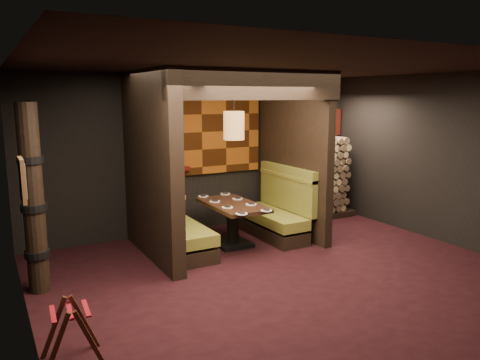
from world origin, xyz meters
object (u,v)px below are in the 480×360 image
object	(u,v)px
dining_table	(233,217)
pendant_lamp	(234,125)
firewood_stack	(313,178)
booth_bench_right	(276,214)
totem_column	(33,201)
booth_bench_left	(176,228)
luggage_rack	(71,331)

from	to	relation	value
dining_table	pendant_lamp	xyz separation A→B (m)	(-0.00, -0.05, 1.51)
dining_table	firewood_stack	bearing A→B (deg)	19.68
pendant_lamp	dining_table	bearing A→B (deg)	90.00
dining_table	firewood_stack	size ratio (longest dim) A/B	0.80
booth_bench_right	totem_column	world-z (taller)	totem_column
totem_column	pendant_lamp	bearing A→B (deg)	7.10
booth_bench_left	pendant_lamp	world-z (taller)	pendant_lamp
booth_bench_left	pendant_lamp	bearing A→B (deg)	-10.24
pendant_lamp	booth_bench_left	bearing A→B (deg)	169.76
booth_bench_left	booth_bench_right	world-z (taller)	same
luggage_rack	totem_column	world-z (taller)	totem_column
pendant_lamp	booth_bench_right	bearing A→B (deg)	10.30
dining_table	luggage_rack	size ratio (longest dim) A/B	2.23
booth_bench_left	dining_table	world-z (taller)	booth_bench_left
totem_column	dining_table	bearing A→B (deg)	8.03
totem_column	booth_bench_left	bearing A→B (deg)	14.75
totem_column	firewood_stack	world-z (taller)	totem_column
dining_table	firewood_stack	distance (m)	2.46
pendant_lamp	totem_column	size ratio (longest dim) A/B	0.45
dining_table	pendant_lamp	size ratio (longest dim) A/B	1.29
luggage_rack	firewood_stack	bearing A→B (deg)	30.89
booth_bench_right	luggage_rack	bearing A→B (deg)	-147.94
booth_bench_right	totem_column	distance (m)	4.10
booth_bench_left	luggage_rack	world-z (taller)	booth_bench_left
booth_bench_right	totem_column	xyz separation A→B (m)	(-3.98, -0.55, 0.79)
booth_bench_right	pendant_lamp	xyz separation A→B (m)	(-0.94, -0.17, 1.60)
pendant_lamp	luggage_rack	xyz separation A→B (m)	(-2.96, -2.27, -1.70)
dining_table	pendant_lamp	world-z (taller)	pendant_lamp
pendant_lamp	firewood_stack	size ratio (longest dim) A/B	0.62
booth_bench_right	luggage_rack	xyz separation A→B (m)	(-3.90, -2.44, -0.09)
booth_bench_right	dining_table	xyz separation A→B (m)	(-0.94, -0.12, 0.09)
booth_bench_left	booth_bench_right	bearing A→B (deg)	0.00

